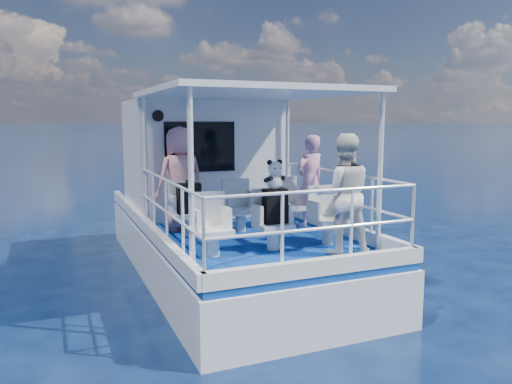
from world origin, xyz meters
TOP-DOWN VIEW (x-y plane):
  - ground at (0.00, 0.00)m, footprint 2000.00×2000.00m
  - hull at (0.00, 1.00)m, footprint 3.00×7.00m
  - deck at (0.00, 1.00)m, footprint 2.90×6.90m
  - cabin at (0.00, 2.30)m, footprint 2.85×2.00m
  - canopy at (0.00, -0.20)m, footprint 3.00×3.20m
  - canopy_posts at (0.00, -0.25)m, footprint 2.77×2.97m
  - railings at (0.00, -0.58)m, footprint 2.84×3.59m
  - seat_port_fwd at (-0.90, 0.20)m, footprint 0.48×0.46m
  - seat_center_fwd at (0.00, 0.20)m, footprint 0.48×0.46m
  - seat_stbd_fwd at (0.90, 0.20)m, footprint 0.48×0.46m
  - seat_port_aft at (-0.90, -1.10)m, footprint 0.48×0.46m
  - seat_center_aft at (0.00, -1.10)m, footprint 0.48×0.46m
  - seat_stbd_aft at (0.90, -1.10)m, footprint 0.48×0.46m
  - passenger_port_fwd at (-0.88, 0.68)m, footprint 0.74×0.61m
  - passenger_stbd_fwd at (1.25, 0.11)m, footprint 0.65×0.50m
  - passenger_stbd_aft at (0.77, -1.68)m, footprint 0.97×0.87m
  - backpack_port at (-0.89, 0.13)m, footprint 0.36×0.20m
  - backpack_center at (0.02, -1.11)m, footprint 0.33×0.18m
  - compact_camera at (-0.89, 0.13)m, footprint 0.09×0.06m
  - panda at (0.01, -1.12)m, footprint 0.26×0.22m

SIDE VIEW (x-z plane):
  - ground at x=0.00m, z-range 0.00..0.00m
  - hull at x=0.00m, z-range -0.80..0.80m
  - deck at x=0.00m, z-range 0.80..0.90m
  - seat_port_fwd at x=-0.90m, z-range 0.90..1.28m
  - seat_center_fwd at x=0.00m, z-range 0.90..1.28m
  - seat_stbd_fwd at x=0.90m, z-range 0.90..1.28m
  - seat_port_aft at x=-0.90m, z-range 0.90..1.28m
  - seat_center_aft at x=0.00m, z-range 0.90..1.28m
  - seat_stbd_aft at x=0.90m, z-range 0.90..1.28m
  - railings at x=0.00m, z-range 0.90..1.90m
  - backpack_port at x=-0.89m, z-range 1.28..1.75m
  - backpack_center at x=0.02m, z-range 1.28..1.77m
  - passenger_stbd_fwd at x=1.25m, z-range 0.90..2.48m
  - passenger_stbd_aft at x=0.77m, z-range 0.90..2.55m
  - passenger_port_fwd at x=-0.88m, z-range 0.90..2.62m
  - compact_camera at x=-0.89m, z-range 1.75..1.80m
  - panda at x=0.01m, z-range 1.77..2.18m
  - cabin at x=0.00m, z-range 0.90..3.10m
  - canopy_posts at x=0.00m, z-range 0.90..3.10m
  - canopy at x=0.00m, z-range 3.10..3.18m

